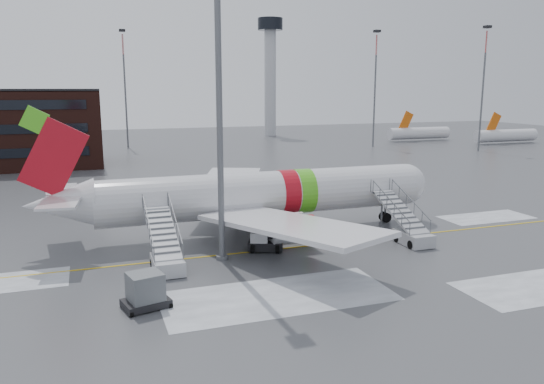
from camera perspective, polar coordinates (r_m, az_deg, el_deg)
name	(u,v)px	position (r m, az deg, el deg)	size (l,w,h in m)	color
ground	(305,242)	(43.53, 3.57, -5.43)	(260.00, 260.00, 0.00)	#494C4F
airliner	(254,195)	(45.16, -1.98, -0.34)	(35.03, 32.97, 11.18)	silver
airstair_fwd	(409,229)	(44.69, 14.48, -3.92)	(2.05, 7.70, 3.48)	#A0A3A7
airstair_aft	(166,254)	(37.76, -11.38, -6.55)	(2.05, 7.70, 3.48)	#B0B3B8
pushback_tug	(263,242)	(41.13, -0.94, -5.43)	(2.99, 2.65, 1.51)	black
uld_container	(146,292)	(31.59, -13.45, -10.38)	(2.88, 2.38, 2.06)	black
light_mast_near	(219,72)	(37.49, -5.76, 12.69)	(1.20, 1.20, 26.03)	#595B60
control_tower	(270,63)	(141.37, -0.19, 13.68)	(6.40, 6.40, 30.00)	#B2B5BA
light_mast_far_ne	(375,81)	(116.14, 11.04, 11.62)	(1.20, 1.20, 24.25)	#595B60
light_mast_far_n	(125,81)	(116.72, -15.56, 11.42)	(1.20, 1.20, 24.25)	#595B60
light_mast_far_e	(483,81)	(114.00, 21.79, 11.06)	(1.20, 1.20, 24.25)	#595B60
distant_aircraft	(446,143)	(129.83, 18.24, 5.07)	(35.00, 18.00, 8.00)	#D8590C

